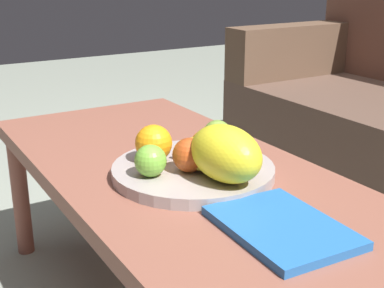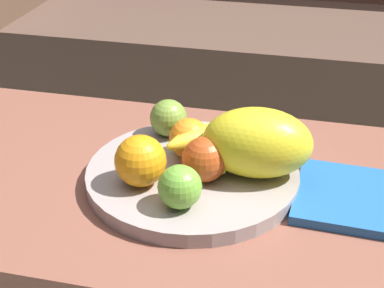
# 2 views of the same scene
# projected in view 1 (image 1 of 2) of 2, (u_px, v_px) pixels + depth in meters

# --- Properties ---
(coffee_table) EXTENTS (1.23, 0.56, 0.42)m
(coffee_table) POSITION_uv_depth(u_px,v_px,m) (181.00, 187.00, 1.23)
(coffee_table) COLOR brown
(coffee_table) RESTS_ON ground_plane
(fruit_bowl) EXTENTS (0.36, 0.36, 0.03)m
(fruit_bowl) POSITION_uv_depth(u_px,v_px,m) (192.00, 171.00, 1.17)
(fruit_bowl) COLOR #9F9390
(fruit_bowl) RESTS_ON coffee_table
(melon_large_front) EXTENTS (0.19, 0.13, 0.11)m
(melon_large_front) POSITION_uv_depth(u_px,v_px,m) (226.00, 153.00, 1.07)
(melon_large_front) COLOR yellow
(melon_large_front) RESTS_ON fruit_bowl
(orange_front) EXTENTS (0.07, 0.07, 0.07)m
(orange_front) POSITION_uv_depth(u_px,v_px,m) (206.00, 145.00, 1.19)
(orange_front) COLOR orange
(orange_front) RESTS_ON fruit_bowl
(orange_left) EXTENTS (0.08, 0.08, 0.08)m
(orange_left) POSITION_uv_depth(u_px,v_px,m) (154.00, 143.00, 1.18)
(orange_left) COLOR orange
(orange_left) RESTS_ON fruit_bowl
(apple_front) EXTENTS (0.07, 0.07, 0.07)m
(apple_front) POSITION_uv_depth(u_px,v_px,m) (190.00, 155.00, 1.12)
(apple_front) COLOR #B34519
(apple_front) RESTS_ON fruit_bowl
(apple_left) EXTENTS (0.07, 0.07, 0.07)m
(apple_left) POSITION_uv_depth(u_px,v_px,m) (150.00, 161.00, 1.10)
(apple_left) COLOR #6EAF37
(apple_left) RESTS_ON fruit_bowl
(apple_right) EXTENTS (0.07, 0.07, 0.07)m
(apple_right) POSITION_uv_depth(u_px,v_px,m) (217.00, 134.00, 1.27)
(apple_right) COLOR olive
(apple_right) RESTS_ON fruit_bowl
(banana_bunch) EXTENTS (0.16, 0.15, 0.06)m
(banana_bunch) POSITION_uv_depth(u_px,v_px,m) (213.00, 153.00, 1.16)
(banana_bunch) COLOR gold
(banana_bunch) RESTS_ON fruit_bowl
(magazine) EXTENTS (0.26, 0.19, 0.02)m
(magazine) POSITION_uv_depth(u_px,v_px,m) (283.00, 227.00, 0.93)
(magazine) COLOR #2362AF
(magazine) RESTS_ON coffee_table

